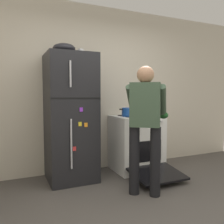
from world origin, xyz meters
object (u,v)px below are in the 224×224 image
Objects in this scene: stove_range at (137,144)px; coffee_mug at (81,52)px; mixing_bowl at (64,49)px; person_cook at (145,118)px; red_pot at (129,112)px; pepper_mill at (145,109)px; refrigerator at (71,118)px.

coffee_mug is at bearing 175.79° from stove_range.
coffee_mug is (-0.92, 0.07, 1.44)m from stove_range.
mixing_bowl reaches higher than stove_range.
person_cook is 4.71× the size of red_pot.
mixing_bowl is (-0.80, 0.89, 0.95)m from person_cook.
red_pot is 2.05× the size of pepper_mill.
pepper_mill is at bearing 7.00° from coffee_mug.
coffee_mug is at bearing 172.52° from red_pot.
mixing_bowl reaches higher than red_pot.
mixing_bowl is (-0.08, 0.00, 0.99)m from refrigerator.
coffee_mug is 1.52m from pepper_mill.
refrigerator is 1.20m from stove_range.
coffee_mug is 0.35× the size of mixing_bowl.
refrigerator reaches higher than stove_range.
refrigerator is 16.36× the size of coffee_mug.
refrigerator is at bearing -164.60° from coffee_mug.
mixing_bowl reaches higher than refrigerator.
stove_range is at bearing -144.02° from pepper_mill.
refrigerator is 0.98m from coffee_mug.
red_pot is 0.52m from pepper_mill.
pepper_mill is 0.52× the size of mixing_bowl.
mixing_bowl reaches higher than person_cook.
mixing_bowl is (-1.48, -0.20, 0.91)m from pepper_mill.
red_pot is at bearing -151.48° from pepper_mill.
stove_range is 1.71m from coffee_mug.
refrigerator is at bearing 176.99° from red_pot.
person_cook is 1.28m from pepper_mill.
red_pot is (-0.16, -0.03, 0.53)m from stove_range.
person_cook is at bearing -104.86° from red_pot.
coffee_mug reaches higher than refrigerator.
stove_range is 3.82× the size of mixing_bowl.
refrigerator is 1.42m from pepper_mill.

